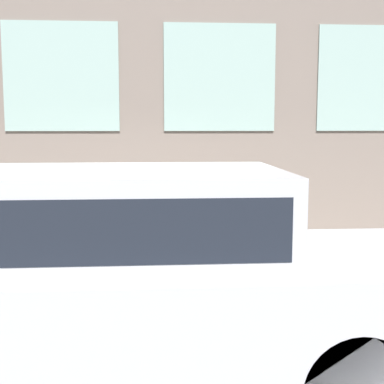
{
  "coord_description": "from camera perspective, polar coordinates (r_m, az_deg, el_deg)",
  "views": [
    {
      "loc": [
        -5.61,
        -0.16,
        2.21
      ],
      "look_at": [
        0.91,
        -0.64,
        1.39
      ],
      "focal_mm": 50.0,
      "sensor_mm": 36.0,
      "label": 1
    }
  ],
  "objects": [
    {
      "name": "sidewalk",
      "position": [
        7.32,
        -5.37,
        -9.82
      ],
      "size": [
        2.78,
        60.0,
        0.15
      ],
      "color": "#A8A093",
      "rests_on": "ground_plane"
    },
    {
      "name": "parked_car_silver_near",
      "position": [
        4.4,
        -7.22,
        -8.48
      ],
      "size": [
        1.82,
        5.25,
        1.86
      ],
      "color": "black",
      "rests_on": "ground_plane"
    },
    {
      "name": "fire_hydrant",
      "position": [
        6.5,
        -3.47,
        -7.64
      ],
      "size": [
        0.27,
        0.4,
        0.78
      ],
      "color": "gold",
      "rests_on": "sidewalk"
    },
    {
      "name": "ground_plane",
      "position": [
        6.03,
        -5.63,
        -14.36
      ],
      "size": [
        80.0,
        80.0,
        0.0
      ],
      "primitive_type": "plane",
      "color": "#514F4C"
    },
    {
      "name": "person",
      "position": [
        6.95,
        3.22,
        -4.36
      ],
      "size": [
        0.27,
        0.18,
        1.12
      ],
      "rotation": [
        0.0,
        0.0,
        -1.69
      ],
      "color": "#998466",
      "rests_on": "sidewalk"
    }
  ]
}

